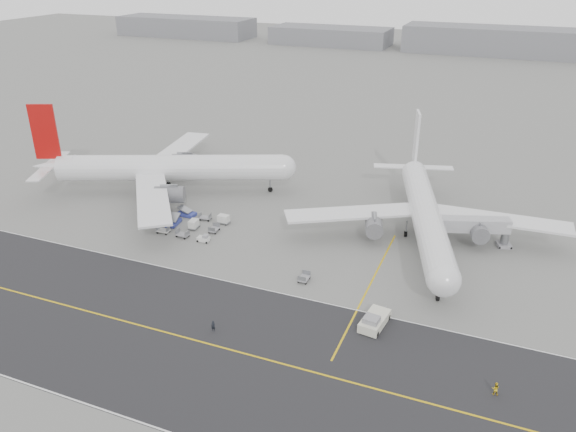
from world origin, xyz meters
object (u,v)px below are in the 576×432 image
at_px(jet_bridge, 471,226).
at_px(ground_crew_b, 495,389).
at_px(airliner_b, 425,213).
at_px(pushback_tug, 374,321).
at_px(airliner_a, 165,168).
at_px(ground_crew_a, 213,326).

xyz_separation_m(jet_bridge, ground_crew_b, (7.16, -39.50, -3.15)).
bearing_deg(airliner_b, pushback_tug, -109.15).
xyz_separation_m(airliner_b, ground_crew_b, (15.72, -39.33, -4.49)).
distance_m(airliner_a, pushback_tug, 65.40).
bearing_deg(airliner_a, jet_bridge, -113.43).
xyz_separation_m(jet_bridge, ground_crew_a, (-31.57, -41.26, -3.19)).
bearing_deg(jet_bridge, ground_crew_b, -98.29).
distance_m(pushback_tug, jet_bridge, 33.12).
height_order(airliner_a, pushback_tug, airliner_a).
bearing_deg(pushback_tug, ground_crew_a, -147.66).
distance_m(airliner_b, ground_crew_b, 42.60).
bearing_deg(ground_crew_b, airliner_b, -73.54).
distance_m(jet_bridge, ground_crew_b, 40.27).
bearing_deg(pushback_tug, jet_bridge, 79.26).
relative_size(airliner_a, airliner_b, 1.07).
height_order(airliner_b, jet_bridge, airliner_b).
distance_m(airliner_b, pushback_tug, 31.53).
height_order(airliner_b, ground_crew_a, airliner_b).
height_order(airliner_b, pushback_tug, airliner_b).
xyz_separation_m(pushback_tug, jet_bridge, (10.25, 31.34, 3.10)).
xyz_separation_m(airliner_a, pushback_tug, (56.65, -32.29, -4.96)).
relative_size(airliner_b, ground_crew_a, 30.81).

